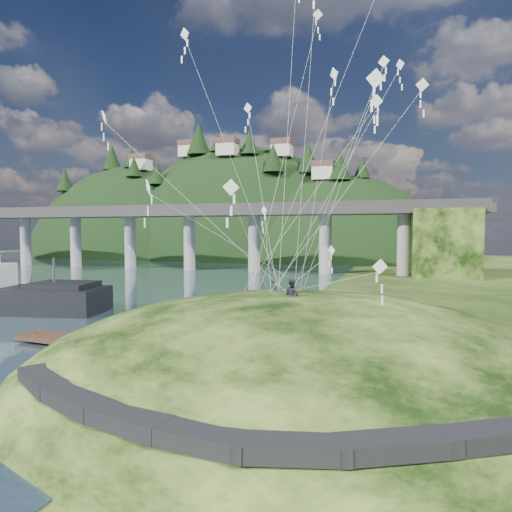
% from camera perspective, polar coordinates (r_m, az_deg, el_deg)
% --- Properties ---
extents(ground, '(320.00, 320.00, 0.00)m').
position_cam_1_polar(ground, '(29.30, -11.40, -14.29)').
color(ground, black).
rests_on(ground, ground).
extents(grass_hill, '(36.00, 32.00, 13.00)m').
position_cam_1_polar(grass_hill, '(28.91, 5.45, -17.63)').
color(grass_hill, black).
rests_on(grass_hill, ground).
extents(footpath, '(22.29, 5.84, 0.83)m').
position_cam_1_polar(footpath, '(17.26, -4.99, -19.51)').
color(footpath, black).
rests_on(footpath, ground).
extents(bridge, '(160.00, 11.00, 15.00)m').
position_cam_1_polar(bridge, '(102.66, -5.53, 3.60)').
color(bridge, '#2D2B2B').
rests_on(bridge, ground).
extents(far_ridge, '(153.00, 70.00, 94.50)m').
position_cam_1_polar(far_ridge, '(158.21, -3.84, -2.81)').
color(far_ridge, black).
rests_on(far_ridge, ground).
extents(wooden_dock, '(14.54, 3.71, 1.03)m').
position_cam_1_polar(wooden_dock, '(36.29, -19.30, -10.26)').
color(wooden_dock, '#351F16').
rests_on(wooden_dock, ground).
extents(kite_flyers, '(2.80, 3.58, 2.06)m').
position_cam_1_polar(kite_flyers, '(27.10, 4.05, -2.84)').
color(kite_flyers, '#23242F').
rests_on(kite_flyers, ground).
extents(kite_swarm, '(18.26, 17.49, 20.87)m').
position_cam_1_polar(kite_swarm, '(30.42, 6.99, 20.27)').
color(kite_swarm, white).
rests_on(kite_swarm, ground).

